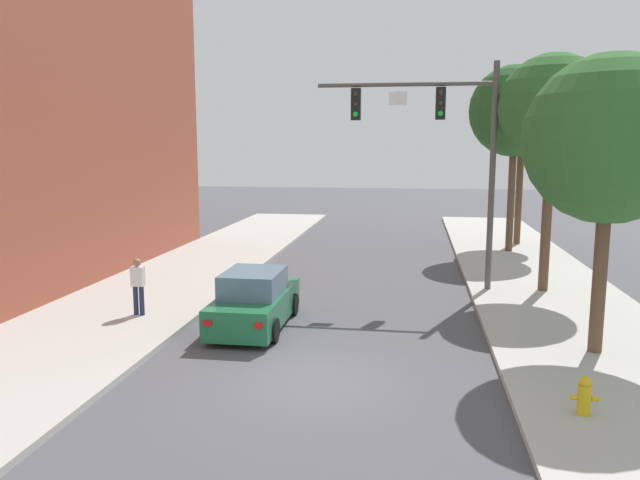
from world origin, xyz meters
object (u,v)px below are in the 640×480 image
(pedestrian_sidewalk_left_walker, at_px, (138,284))
(street_tree_nearest, at_px, (609,140))
(traffic_signal_mast, at_px, (443,135))
(fire_hydrant, at_px, (584,395))
(street_tree_third, at_px, (515,112))
(car_lead_green, at_px, (255,301))
(street_tree_second, at_px, (553,110))
(street_tree_farthest, at_px, (522,125))

(pedestrian_sidewalk_left_walker, height_order, street_tree_nearest, street_tree_nearest)
(traffic_signal_mast, height_order, pedestrian_sidewalk_left_walker, traffic_signal_mast)
(traffic_signal_mast, xyz_separation_m, street_tree_nearest, (3.40, -6.17, -0.23))
(traffic_signal_mast, relative_size, street_tree_nearest, 1.09)
(street_tree_nearest, bearing_deg, fire_hydrant, -107.98)
(pedestrian_sidewalk_left_walker, relative_size, street_tree_third, 0.20)
(traffic_signal_mast, height_order, fire_hydrant, traffic_signal_mast)
(street_tree_nearest, bearing_deg, car_lead_green, 172.24)
(fire_hydrant, bearing_deg, pedestrian_sidewalk_left_walker, 155.40)
(traffic_signal_mast, bearing_deg, pedestrian_sidewalk_left_walker, -150.61)
(street_tree_third, bearing_deg, traffic_signal_mast, -113.66)
(street_tree_second, bearing_deg, street_tree_third, 89.77)
(traffic_signal_mast, height_order, street_tree_second, street_tree_second)
(car_lead_green, distance_m, street_tree_second, 11.33)
(street_tree_second, distance_m, street_tree_third, 7.89)
(car_lead_green, relative_size, street_tree_nearest, 0.62)
(street_tree_third, bearing_deg, street_tree_farthest, 72.48)
(fire_hydrant, bearing_deg, street_tree_third, 85.95)
(pedestrian_sidewalk_left_walker, bearing_deg, street_tree_third, 46.60)
(traffic_signal_mast, xyz_separation_m, street_tree_farthest, (4.18, 10.17, 0.61))
(car_lead_green, height_order, street_tree_third, street_tree_third)
(car_lead_green, relative_size, pedestrian_sidewalk_left_walker, 2.59)
(traffic_signal_mast, bearing_deg, street_tree_farthest, 67.64)
(street_tree_farthest, bearing_deg, pedestrian_sidewalk_left_walker, -130.43)
(fire_hydrant, relative_size, street_tree_nearest, 0.10)
(traffic_signal_mast, distance_m, street_tree_second, 3.53)
(fire_hydrant, xyz_separation_m, street_tree_third, (1.26, 17.75, 5.95))
(pedestrian_sidewalk_left_walker, relative_size, street_tree_second, 0.21)
(traffic_signal_mast, bearing_deg, street_tree_second, 1.00)
(street_tree_second, bearing_deg, pedestrian_sidewalk_left_walker, -157.84)
(street_tree_farthest, bearing_deg, street_tree_second, -94.17)
(street_tree_nearest, xyz_separation_m, street_tree_third, (0.07, 14.10, 1.38))
(street_tree_nearest, height_order, street_tree_farthest, street_tree_farthest)
(car_lead_green, relative_size, street_tree_farthest, 0.58)
(traffic_signal_mast, relative_size, pedestrian_sidewalk_left_walker, 4.57)
(fire_hydrant, xyz_separation_m, street_tree_second, (1.23, 9.87, 5.57))
(street_tree_third, bearing_deg, pedestrian_sidewalk_left_walker, -133.40)
(fire_hydrant, distance_m, street_tree_second, 11.40)
(street_tree_third, distance_m, street_tree_farthest, 2.40)
(pedestrian_sidewalk_left_walker, relative_size, street_tree_farthest, 0.22)
(pedestrian_sidewalk_left_walker, distance_m, street_tree_second, 13.96)
(traffic_signal_mast, distance_m, fire_hydrant, 11.15)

